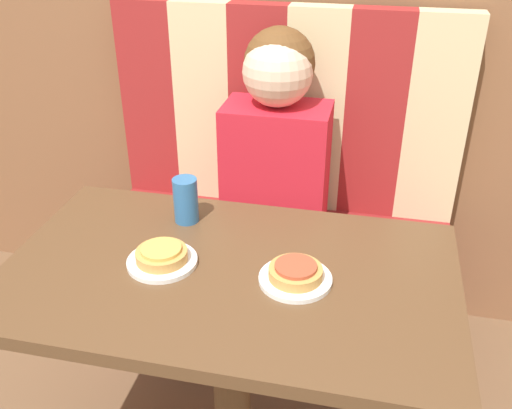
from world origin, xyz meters
TOP-DOWN VIEW (x-y plane):
  - booth_seat at (0.00, 0.60)m, footprint 1.20×0.46m
  - booth_backrest at (0.00, 0.79)m, footprint 1.20×0.08m
  - dining_table at (0.00, 0.00)m, footprint 1.08×0.65m
  - person at (0.00, 0.61)m, footprint 0.34×0.24m
  - plate_left at (-0.16, -0.01)m, footprint 0.17×0.17m
  - plate_right at (0.16, -0.01)m, footprint 0.17×0.17m
  - pizza_left at (-0.16, -0.01)m, footprint 0.12×0.12m
  - pizza_right at (0.16, -0.01)m, footprint 0.12×0.12m
  - drinking_cup at (-0.17, 0.20)m, footprint 0.07×0.07m

SIDE VIEW (x-z plane):
  - booth_seat at x=0.00m, z-range 0.00..0.48m
  - dining_table at x=0.00m, z-range 0.26..0.98m
  - plate_left at x=-0.16m, z-range 0.72..0.73m
  - plate_right at x=0.16m, z-range 0.72..0.73m
  - pizza_left at x=-0.16m, z-range 0.73..0.76m
  - pizza_right at x=0.16m, z-range 0.73..0.76m
  - drinking_cup at x=-0.17m, z-range 0.72..0.84m
  - booth_backrest at x=0.00m, z-range 0.48..1.19m
  - person at x=0.00m, z-range 0.50..1.17m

